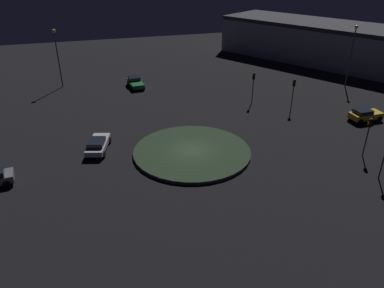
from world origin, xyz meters
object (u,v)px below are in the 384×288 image
Objects in this scene: traffic_light_south at (368,130)px; streetlamp_northeast at (57,49)px; car_yellow at (365,115)px; traffic_light_southeast_near at (253,82)px; streetlamp_southeast at (352,47)px; car_green at (135,82)px; store_building at (312,41)px; car_silver at (98,144)px; traffic_light_southeast at (293,89)px.

streetlamp_northeast is at bearing -28.59° from traffic_light_south.
traffic_light_southeast_near is at bearing 137.48° from car_yellow.
traffic_light_south reaches higher than car_yellow.
traffic_light_southeast_near is 0.49× the size of streetlamp_northeast.
car_green is at bearing 74.44° from streetlamp_southeast.
traffic_light_southeast_near is at bearing 99.32° from streetlamp_southeast.
store_building is at bearing 178.21° from traffic_light_southeast_near.
streetlamp_southeast is at bearing 145.87° from traffic_light_southeast_near.
streetlamp_southeast is at bearing 135.50° from store_building.
car_green is 0.50× the size of streetlamp_northeast.
traffic_light_southeast_near reaches higher than car_silver.
traffic_light_southeast is at bearing 116.57° from streetlamp_southeast.
traffic_light_south is (-28.37, -18.86, 2.21)m from car_green.
streetlamp_northeast is at bearing 144.47° from car_yellow.
car_silver is 22.79m from traffic_light_southeast_near.
car_green is 35.96m from store_building.
car_yellow is 29.90m from store_building.
streetlamp_northeast is at bearing 63.45° from store_building.
traffic_light_southeast is at bearing -122.97° from streetlamp_northeast.
streetlamp_southeast is (10.81, -38.40, 5.21)m from car_silver.
car_yellow is 0.97× the size of traffic_light_south.
car_yellow is at bearing 45.87° from car_green.
traffic_light_south is at bearing 124.05° from store_building.
car_silver is (-19.56, 6.97, 0.01)m from car_green.
store_building is (35.39, -16.29, 0.61)m from traffic_light_south.
streetlamp_southeast is (19.61, -12.57, 3.02)m from traffic_light_south.
traffic_light_southeast is 0.99× the size of traffic_light_southeast_near.
car_silver is at bearing -15.99° from traffic_light_southeast.
car_yellow is at bearing 152.43° from streetlamp_southeast.
store_building reaches higher than car_yellow.
car_silver is 40.23m from streetlamp_southeast.
traffic_light_southeast_near is at bearing -53.64° from car_silver.
streetlamp_southeast is 43.91m from streetlamp_northeast.
streetlamp_southeast is at bearing -104.41° from traffic_light_south.
streetlamp_northeast is (24.24, 35.85, 5.04)m from car_yellow.
streetlamp_southeast is 0.26× the size of store_building.
traffic_light_southeast_near is at bearing 100.44° from store_building.
traffic_light_south is at bearing 68.29° from traffic_light_southeast.
traffic_light_south is 0.45× the size of streetlamp_southeast.
store_building is (28.00, -10.10, 2.74)m from car_yellow.
streetlamp_southeast reaches higher than car_green.
traffic_light_south is (-16.79, -4.61, -0.11)m from traffic_light_southeast_near.
traffic_light_southeast is at bearing 45.24° from car_green.
car_silver is at bearing -22.82° from traffic_light_southeast_near.
traffic_light_south is at bearing -136.84° from streetlamp_northeast.
streetlamp_southeast is (2.82, -17.18, 2.91)m from traffic_light_southeast_near.
traffic_light_southeast_near is (3.88, 3.79, 0.04)m from traffic_light_southeast.
streetlamp_northeast is at bearing -74.09° from traffic_light_southeast_near.
car_yellow is 43.57m from streetlamp_northeast.
car_green is at bearing -106.82° from streetlamp_northeast.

